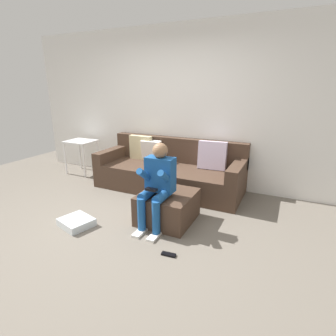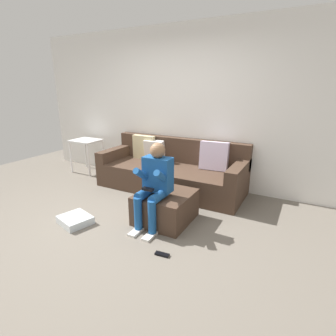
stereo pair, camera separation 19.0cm
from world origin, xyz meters
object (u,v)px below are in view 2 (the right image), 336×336
Objects in this scene: person_seated at (154,182)px; remote_near_ottoman at (162,254)px; side_table at (86,145)px; couch_sectional at (172,172)px; storage_bin at (75,220)px; ottoman at (165,207)px.

person_seated reaches higher than remote_near_ottoman.
couch_sectional is at bearing -0.69° from side_table.
storage_bin is 1.33m from remote_near_ottoman.
remote_near_ottoman is at bearing -2.69° from storage_bin.
side_table reaches higher than remote_near_ottoman.
ottoman is at bearing 32.80° from storage_bin.
couch_sectional is 2.35× the size of person_seated.
ottoman is 0.44m from person_seated.
ottoman is at bearing -66.68° from couch_sectional.
ottoman is at bearing -24.09° from side_table.
remote_near_ottoman is (2.78, -1.79, -0.54)m from side_table.
ottoman is 4.57× the size of remote_near_ottoman.
remote_near_ottoman is (0.34, -0.70, -0.18)m from ottoman.
person_seated reaches higher than couch_sectional.
storage_bin is (-0.52, -1.70, -0.25)m from couch_sectional.
couch_sectional is 3.50× the size of ottoman.
person_seated is at bearing 26.42° from storage_bin.
side_table is (-1.46, 1.72, 0.50)m from storage_bin.
ottoman is 0.80m from remote_near_ottoman.
ottoman is 2.70m from side_table.
ottoman is 1.06× the size of side_table.
remote_near_ottoman is at bearing -32.70° from side_table.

